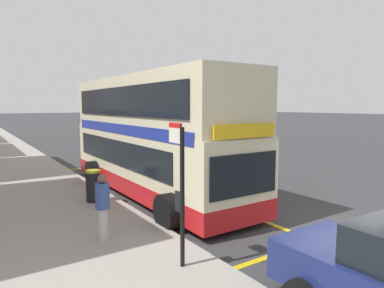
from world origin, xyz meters
The scene contains 7 objects.
ground_plane centered at (0.00, 32.00, 0.00)m, with size 260.00×260.00×0.00m, color #333335.
double_decker_bus centered at (-2.46, 6.60, 2.06)m, with size 3.26×10.28×4.40m.
bus_bay_markings centered at (-2.57, 6.77, 0.01)m, with size 2.85×13.25×0.01m.
bus_stop_sign centered at (-4.82, 0.76, 1.81)m, with size 0.09×0.51×2.87m.
parked_car_grey_kerbside centered at (2.55, 17.83, 0.80)m, with size 2.09×4.20×1.62m.
pedestrian_waiting_near_sign centered at (-5.69, 2.87, 1.01)m, with size 0.34×0.34×1.60m.
litter_bin centered at (-4.83, 6.30, 0.68)m, with size 0.50×0.50×1.07m.
Camera 1 is at (-8.29, -4.86, 3.35)m, focal length 31.91 mm.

